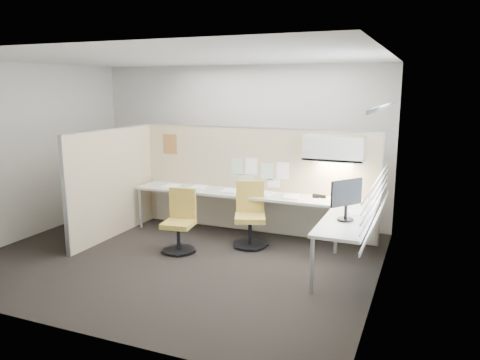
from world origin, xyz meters
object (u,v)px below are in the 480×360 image
at_px(monitor, 346,197).
at_px(chair_left, 180,223).
at_px(phone, 344,200).
at_px(chair_right, 250,217).
at_px(desk, 267,205).

bearing_deg(monitor, chair_left, 127.04).
bearing_deg(phone, chair_right, -177.65).
xyz_separation_m(chair_right, phone, (1.36, 0.30, 0.32)).
height_order(monitor, phone, monitor).
height_order(desk, phone, phone).
bearing_deg(monitor, chair_right, 105.29).
xyz_separation_m(chair_left, phone, (2.24, 0.93, 0.35)).
bearing_deg(chair_left, monitor, -7.99).
distance_m(desk, chair_right, 0.34).
relative_size(desk, monitor, 7.51).
relative_size(monitor, phone, 2.24).
height_order(chair_right, phone, chair_right).
relative_size(chair_right, phone, 4.10).
distance_m(chair_left, chair_right, 1.08).
bearing_deg(chair_right, phone, -8.24).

